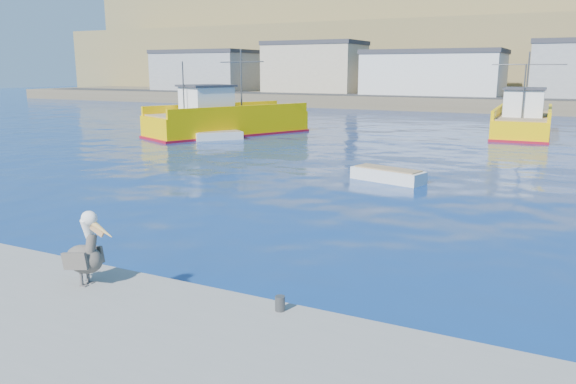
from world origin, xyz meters
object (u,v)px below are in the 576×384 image
object	(u,v)px
skiff_left	(218,136)
skiff_mid	(388,176)
trawler_yellow_b	(523,122)
trawler_yellow_a	(225,120)
pelican	(86,253)

from	to	relation	value
skiff_left	skiff_mid	bearing A→B (deg)	-31.05
skiff_left	skiff_mid	distance (m)	18.58
trawler_yellow_b	skiff_left	size ratio (longest dim) A/B	3.44
trawler_yellow_b	skiff_mid	distance (m)	23.33
trawler_yellow_a	trawler_yellow_b	xyz separation A→B (m)	(21.15, 10.49, -0.08)
trawler_yellow_b	pelican	xyz separation A→B (m)	(-5.65, -39.73, 0.16)
trawler_yellow_b	skiff_left	world-z (taller)	trawler_yellow_b
skiff_left	skiff_mid	size ratio (longest dim) A/B	0.94
trawler_yellow_a	pelican	distance (m)	33.10
skiff_mid	pelican	distance (m)	16.87
trawler_yellow_a	skiff_mid	xyz separation A→B (m)	(17.20, -12.49, -0.90)
skiff_left	skiff_mid	xyz separation A→B (m)	(15.92, -9.58, -0.00)
skiff_mid	trawler_yellow_b	bearing A→B (deg)	80.25
trawler_yellow_a	skiff_left	world-z (taller)	trawler_yellow_a
trawler_yellow_a	pelican	xyz separation A→B (m)	(15.50, -29.24, 0.08)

